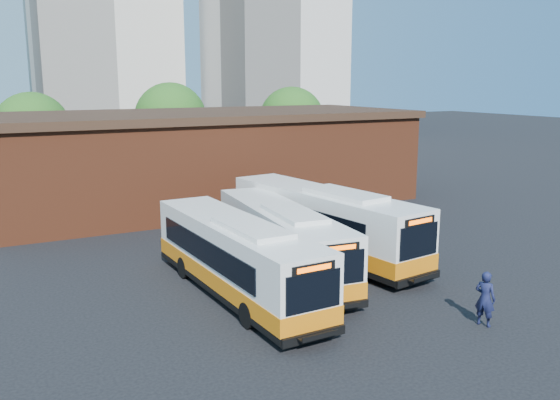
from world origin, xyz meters
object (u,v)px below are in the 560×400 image
bus_west (237,260)px  bus_mideast (324,224)px  bus_midwest (282,242)px  transit_worker (485,299)px

bus_west → bus_mideast: bearing=25.1°
bus_west → bus_mideast: (6.03, 3.09, 0.11)m
bus_midwest → transit_worker: size_ratio=5.86×
bus_mideast → transit_worker: bearing=-95.4°
transit_worker → bus_west: bearing=21.9°
bus_mideast → bus_west: bearing=-160.8°
bus_mideast → transit_worker: (0.44, -9.96, -0.56)m
bus_midwest → transit_worker: 9.18m
bus_west → bus_midwest: bus_west is taller
bus_west → transit_worker: size_ratio=5.94×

